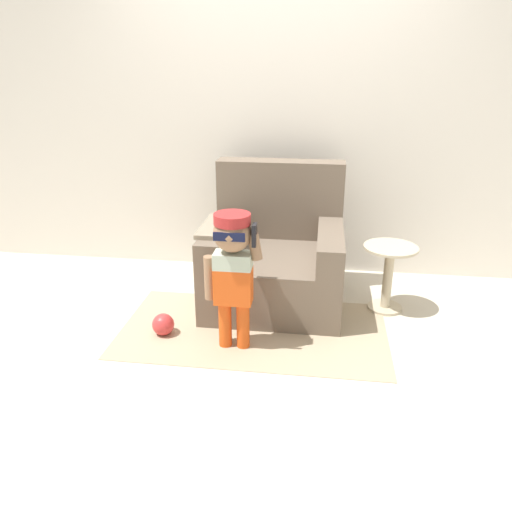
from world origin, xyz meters
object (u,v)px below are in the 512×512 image
Objects in this scene: side_table at (388,272)px; person_child at (233,261)px; toy_ball at (163,324)px; armchair at (275,256)px.

person_child is at bearing -146.92° from side_table.
person_child is at bearing -9.34° from toy_ball.
person_child is 6.01× the size of toy_ball.
side_table reaches higher than toy_ball.
person_child is 1.80× the size of side_table.
person_child is 1.21m from side_table.
armchair is at bearing 76.08° from person_child.
armchair is 1.13× the size of person_child.
armchair reaches higher than side_table.
armchair is at bearing 173.64° from side_table.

